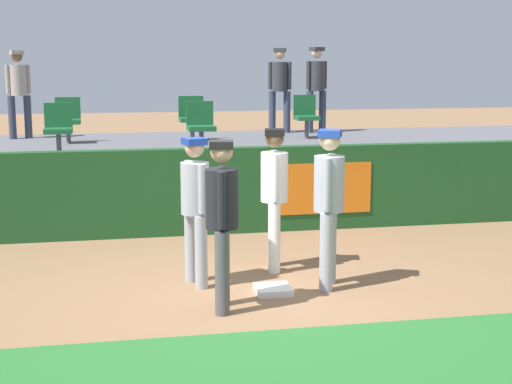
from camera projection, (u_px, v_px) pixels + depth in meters
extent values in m
plane|color=#846042|center=(259.00, 298.00, 8.51)|extent=(60.00, 60.00, 0.00)
cube|color=white|center=(273.00, 290.00, 8.69)|extent=(0.40, 0.40, 0.08)
cylinder|color=white|center=(274.00, 233.00, 9.76)|extent=(0.15, 0.15, 0.88)
cylinder|color=white|center=(274.00, 238.00, 9.45)|extent=(0.15, 0.15, 0.88)
cylinder|color=white|center=(274.00, 177.00, 9.48)|extent=(0.40, 0.40, 0.62)
sphere|color=brown|center=(275.00, 138.00, 9.39)|extent=(0.23, 0.23, 0.23)
cube|color=black|center=(275.00, 132.00, 9.38)|extent=(0.28, 0.28, 0.08)
cylinder|color=white|center=(274.00, 173.00, 9.68)|extent=(0.09, 0.09, 0.58)
cylinder|color=white|center=(275.00, 178.00, 9.27)|extent=(0.09, 0.09, 0.58)
ellipsoid|color=brown|center=(282.00, 192.00, 9.72)|extent=(0.16, 0.22, 0.28)
cylinder|color=#9EA3AD|center=(191.00, 247.00, 9.09)|extent=(0.15, 0.15, 0.86)
cylinder|color=#9EA3AD|center=(201.00, 252.00, 8.81)|extent=(0.15, 0.15, 0.86)
cylinder|color=#9EA3AD|center=(195.00, 188.00, 8.82)|extent=(0.41, 0.41, 0.60)
sphere|color=tan|center=(194.00, 148.00, 8.74)|extent=(0.22, 0.22, 0.22)
cube|color=#193899|center=(194.00, 141.00, 8.73)|extent=(0.29, 0.29, 0.08)
cylinder|color=#9EA3AD|center=(188.00, 184.00, 9.00)|extent=(0.09, 0.09, 0.56)
cylinder|color=#9EA3AD|center=(202.00, 189.00, 8.65)|extent=(0.09, 0.09, 0.56)
cylinder|color=#9EA3AD|center=(330.00, 246.00, 9.01)|extent=(0.15, 0.15, 0.91)
cylinder|color=#9EA3AD|center=(326.00, 253.00, 8.69)|extent=(0.15, 0.15, 0.91)
cylinder|color=#9EA3AD|center=(329.00, 184.00, 8.72)|extent=(0.46, 0.46, 0.64)
sphere|color=beige|center=(330.00, 140.00, 8.63)|extent=(0.24, 0.24, 0.24)
cube|color=#193899|center=(330.00, 133.00, 8.62)|extent=(0.33, 0.33, 0.08)
cylinder|color=#9EA3AD|center=(331.00, 179.00, 8.92)|extent=(0.09, 0.09, 0.60)
cylinder|color=#9EA3AD|center=(327.00, 185.00, 8.51)|extent=(0.09, 0.09, 0.60)
cylinder|color=#4C4C51|center=(223.00, 265.00, 8.21)|extent=(0.15, 0.15, 0.89)
cylinder|color=#4C4C51|center=(222.00, 273.00, 7.90)|extent=(0.15, 0.15, 0.89)
cylinder|color=black|center=(222.00, 199.00, 7.92)|extent=(0.40, 0.40, 0.63)
sphere|color=tan|center=(222.00, 152.00, 7.84)|extent=(0.23, 0.23, 0.23)
cube|color=black|center=(221.00, 145.00, 7.83)|extent=(0.28, 0.28, 0.08)
cylinder|color=black|center=(222.00, 193.00, 8.13)|extent=(0.09, 0.09, 0.59)
cylinder|color=black|center=(221.00, 201.00, 7.72)|extent=(0.09, 0.09, 0.59)
cube|color=#19471E|center=(215.00, 191.00, 11.58)|extent=(18.00, 0.24, 1.31)
cube|color=orange|center=(324.00, 188.00, 11.78)|extent=(1.50, 0.02, 0.79)
cube|color=#59595E|center=(195.00, 173.00, 14.08)|extent=(18.00, 4.80, 1.09)
cylinder|color=#4C4C51|center=(201.00, 140.00, 12.79)|extent=(0.08, 0.08, 0.40)
cube|color=#19592D|center=(201.00, 128.00, 12.75)|extent=(0.46, 0.44, 0.08)
cube|color=#19592D|center=(200.00, 113.00, 12.89)|extent=(0.46, 0.06, 0.40)
cylinder|color=#4C4C51|center=(59.00, 143.00, 12.34)|extent=(0.08, 0.08, 0.40)
cube|color=#19592D|center=(58.00, 131.00, 12.30)|extent=(0.45, 0.44, 0.08)
cube|color=#19592D|center=(58.00, 115.00, 12.44)|extent=(0.45, 0.06, 0.40)
cylinder|color=#4C4C51|center=(192.00, 130.00, 14.54)|extent=(0.08, 0.08, 0.40)
cube|color=#19592D|center=(192.00, 120.00, 14.50)|extent=(0.48, 0.44, 0.08)
cube|color=#19592D|center=(191.00, 106.00, 14.64)|extent=(0.48, 0.06, 0.40)
cylinder|color=#4C4C51|center=(307.00, 128.00, 14.97)|extent=(0.08, 0.08, 0.40)
cube|color=#19592D|center=(307.00, 118.00, 14.94)|extent=(0.44, 0.44, 0.08)
cube|color=#19592D|center=(304.00, 105.00, 15.08)|extent=(0.44, 0.06, 0.40)
cylinder|color=#4C4C51|center=(68.00, 132.00, 14.09)|extent=(0.08, 0.08, 0.40)
cube|color=#19592D|center=(68.00, 122.00, 14.05)|extent=(0.46, 0.44, 0.08)
cube|color=#19592D|center=(68.00, 108.00, 14.20)|extent=(0.46, 0.06, 0.40)
cylinder|color=#33384C|center=(28.00, 117.00, 14.96)|extent=(0.14, 0.14, 0.83)
cylinder|color=#33384C|center=(12.00, 117.00, 14.81)|extent=(0.14, 0.14, 0.83)
cylinder|color=#A5998C|center=(18.00, 80.00, 14.77)|extent=(0.41, 0.41, 0.59)
sphere|color=brown|center=(17.00, 56.00, 14.69)|extent=(0.22, 0.22, 0.22)
cube|color=#A5998C|center=(17.00, 52.00, 14.67)|extent=(0.29, 0.29, 0.08)
cylinder|color=#A5998C|center=(28.00, 79.00, 14.86)|extent=(0.09, 0.09, 0.55)
cylinder|color=#A5998C|center=(8.00, 80.00, 14.67)|extent=(0.09, 0.09, 0.55)
cylinder|color=#33384C|center=(322.00, 111.00, 16.19)|extent=(0.15, 0.15, 0.87)
cylinder|color=#33384C|center=(310.00, 112.00, 16.05)|extent=(0.15, 0.15, 0.87)
cylinder|color=#333338|center=(317.00, 76.00, 15.99)|extent=(0.42, 0.42, 0.62)
sphere|color=beige|center=(317.00, 53.00, 15.91)|extent=(0.23, 0.23, 0.23)
cube|color=#333338|center=(317.00, 49.00, 15.89)|extent=(0.30, 0.30, 0.08)
cylinder|color=#333338|center=(325.00, 75.00, 16.08)|extent=(0.09, 0.09, 0.58)
cylinder|color=#333338|center=(308.00, 75.00, 15.89)|extent=(0.09, 0.09, 0.58)
cylinder|color=#33384C|center=(287.00, 112.00, 16.07)|extent=(0.15, 0.15, 0.86)
cylinder|color=#33384C|center=(272.00, 112.00, 16.12)|extent=(0.15, 0.15, 0.86)
cylinder|color=#333338|center=(280.00, 77.00, 15.97)|extent=(0.43, 0.43, 0.61)
sphere|color=beige|center=(280.00, 54.00, 15.88)|extent=(0.23, 0.23, 0.23)
cube|color=#333338|center=(280.00, 50.00, 15.87)|extent=(0.31, 0.31, 0.08)
cylinder|color=#333338|center=(289.00, 76.00, 15.93)|extent=(0.09, 0.09, 0.57)
cylinder|color=#333338|center=(270.00, 76.00, 15.99)|extent=(0.09, 0.09, 0.57)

